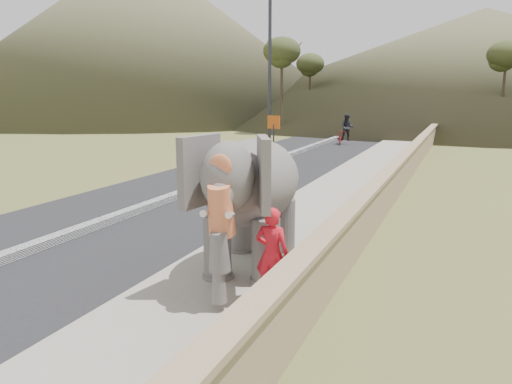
% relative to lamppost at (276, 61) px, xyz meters
% --- Properties ---
extents(road, '(7.00, 120.00, 0.03)m').
position_rel_lamppost_xyz_m(road, '(-0.31, -8.32, -4.86)').
color(road, black).
rests_on(road, ground).
extents(median, '(0.35, 120.00, 0.22)m').
position_rel_lamppost_xyz_m(median, '(-0.31, -8.32, -4.76)').
color(median, black).
rests_on(median, ground).
extents(walkway, '(3.00, 120.00, 0.15)m').
position_rel_lamppost_xyz_m(walkway, '(4.69, -8.32, -4.80)').
color(walkway, '#9E9687').
rests_on(walkway, ground).
extents(parapet, '(0.30, 120.00, 1.10)m').
position_rel_lamppost_xyz_m(parapet, '(6.34, -8.32, -4.32)').
color(parapet, tan).
rests_on(parapet, ground).
extents(lamppost, '(1.76, 0.36, 8.00)m').
position_rel_lamppost_xyz_m(lamppost, '(0.00, 0.00, 0.00)').
color(lamppost, '#2D2C31').
rests_on(lamppost, ground).
extents(signboard, '(0.60, 0.08, 2.40)m').
position_rel_lamppost_xyz_m(signboard, '(0.19, -0.74, -3.23)').
color(signboard, '#2D2D33').
rests_on(signboard, ground).
extents(hill_left, '(60.00, 60.00, 22.00)m').
position_rel_lamppost_xyz_m(hill_left, '(-33.31, 36.68, 6.13)').
color(hill_left, brown).
rests_on(hill_left, ground).
extents(hill_far, '(80.00, 80.00, 14.00)m').
position_rel_lamppost_xyz_m(hill_far, '(9.69, 51.68, 2.13)').
color(hill_far, brown).
rests_on(hill_far, ground).
extents(elephant_and_man, '(2.42, 3.88, 2.64)m').
position_rel_lamppost_xyz_m(elephant_and_man, '(4.71, -13.80, -3.41)').
color(elephant_and_man, slate).
rests_on(elephant_and_man, ground).
extents(motorcyclist, '(1.45, 1.84, 2.03)m').
position_rel_lamppost_xyz_m(motorcyclist, '(1.00, 10.24, -4.06)').
color(motorcyclist, maroon).
rests_on(motorcyclist, ground).
extents(trees, '(47.19, 41.32, 7.99)m').
position_rel_lamppost_xyz_m(trees, '(10.58, 13.63, -1.29)').
color(trees, '#473828').
rests_on(trees, ground).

